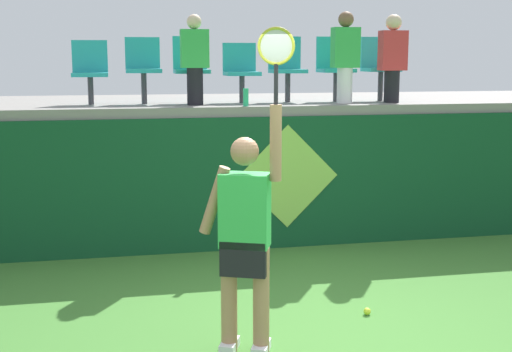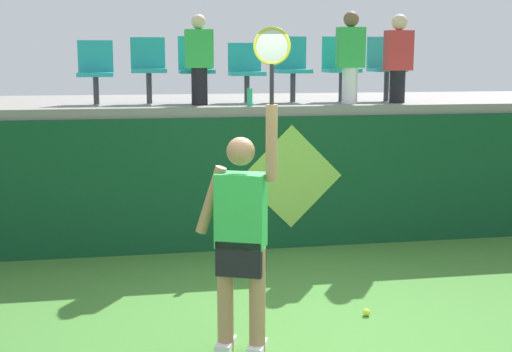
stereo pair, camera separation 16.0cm
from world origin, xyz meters
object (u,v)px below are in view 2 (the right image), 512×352
object	(u,v)px
spectator_1	(199,58)
tennis_ball	(366,312)
stadium_chair_6	(385,65)
stadium_chair_5	(340,65)
water_bottle	(250,97)
spectator_0	(350,55)
stadium_chair_1	(148,66)
stadium_chair_4	(292,65)
tennis_player	(242,234)
stadium_chair_0	(96,69)
stadium_chair_3	(246,69)
stadium_chair_2	(196,66)
spectator_2	(398,57)

from	to	relation	value
spectator_1	tennis_ball	bearing A→B (deg)	-67.01
spectator_1	stadium_chair_6	bearing A→B (deg)	9.29
stadium_chair_5	spectator_1	bearing A→B (deg)	-167.72
tennis_ball	stadium_chair_5	xyz separation A→B (m)	(0.72, 3.29, 2.20)
water_bottle	spectator_0	xyz separation A→B (m)	(1.36, 0.33, 0.50)
stadium_chair_1	spectator_1	world-z (taller)	spectator_1
stadium_chair_1	stadium_chair_4	xyz separation A→B (m)	(1.88, 0.00, 0.00)
stadium_chair_5	stadium_chair_1	bearing A→B (deg)	-179.93
tennis_player	spectator_0	size ratio (longest dim) A/B	2.20
water_bottle	stadium_chair_1	world-z (taller)	stadium_chair_1
stadium_chair_0	tennis_player	bearing A→B (deg)	-72.12
tennis_ball	stadium_chair_6	bearing A→B (deg)	67.67
water_bottle	stadium_chair_4	size ratio (longest dim) A/B	0.25
stadium_chair_3	spectator_1	world-z (taller)	spectator_1
tennis_player	spectator_1	size ratio (longest dim) A/B	2.32
tennis_ball	stadium_chair_1	distance (m)	4.35
tennis_player	stadium_chair_1	world-z (taller)	stadium_chair_1
stadium_chair_1	stadium_chair_0	bearing A→B (deg)	179.88
stadium_chair_0	spectator_0	xyz separation A→B (m)	(3.20, -0.43, 0.17)
tennis_player	stadium_chair_2	xyz separation A→B (m)	(0.02, 3.85, 1.25)
stadium_chair_0	stadium_chair_4	xyz separation A→B (m)	(2.54, 0.00, 0.04)
stadium_chair_0	stadium_chair_6	size ratio (longest dim) A/B	0.93
stadium_chair_3	stadium_chair_6	bearing A→B (deg)	0.12
stadium_chair_0	stadium_chair_3	bearing A→B (deg)	-0.11
stadium_chair_6	water_bottle	bearing A→B (deg)	-158.99
stadium_chair_0	stadium_chair_5	xyz separation A→B (m)	(3.20, 0.00, 0.04)
stadium_chair_1	stadium_chair_6	world-z (taller)	stadium_chair_6
stadium_chair_6	spectator_0	xyz separation A→B (m)	(-0.63, -0.43, 0.12)
tennis_player	stadium_chair_3	bearing A→B (deg)	80.01
stadium_chair_2	tennis_ball	bearing A→B (deg)	-69.70
stadium_chair_0	stadium_chair_3	xyz separation A→B (m)	(1.92, -0.00, -0.01)
stadium_chair_2	stadium_chair_5	distance (m)	1.93
spectator_0	stadium_chair_0	bearing A→B (deg)	172.29
tennis_player	spectator_2	size ratio (longest dim) A/B	2.26
spectator_1	stadium_chair_0	bearing A→B (deg)	161.69
stadium_chair_2	spectator_1	size ratio (longest dim) A/B	0.78
water_bottle	spectator_1	size ratio (longest dim) A/B	0.20
spectator_1	spectator_2	bearing A→B (deg)	-0.97
tennis_ball	stadium_chair_3	distance (m)	3.97
spectator_0	stadium_chair_6	bearing A→B (deg)	34.38
stadium_chair_6	spectator_0	size ratio (longest dim) A/B	0.74
stadium_chair_5	stadium_chair_3	bearing A→B (deg)	-179.77
stadium_chair_3	stadium_chair_5	size ratio (longest dim) A/B	0.90
stadium_chair_3	stadium_chair_5	xyz separation A→B (m)	(1.28, 0.01, 0.05)
stadium_chair_0	stadium_chair_1	distance (m)	0.66
stadium_chair_4	spectator_1	bearing A→B (deg)	-161.62
tennis_player	stadium_chair_2	world-z (taller)	stadium_chair_2
water_bottle	stadium_chair_5	bearing A→B (deg)	29.41
spectator_0	tennis_ball	bearing A→B (deg)	-104.09
stadium_chair_1	stadium_chair_6	bearing A→B (deg)	0.04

